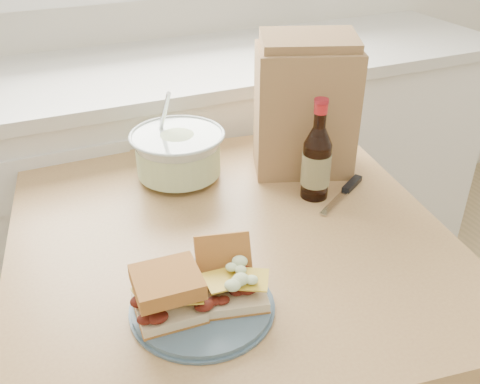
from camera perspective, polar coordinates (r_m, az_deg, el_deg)
name	(u,v)px	position (r m, az deg, el deg)	size (l,w,h in m)	color
cabinet_run	(178,184)	(2.04, -6.67, 0.91)	(2.50, 0.64, 0.94)	white
dining_table	(230,273)	(1.27, -1.05, -8.62)	(1.08, 1.08, 0.80)	tan
plate	(202,305)	(1.00, -4.05, -11.94)	(0.26, 0.26, 0.02)	#496276
sandwich_left	(168,294)	(0.96, -7.69, -10.68)	(0.12, 0.11, 0.08)	beige
sandwich_right	(231,277)	(1.00, -0.99, -9.10)	(0.13, 0.17, 0.09)	beige
coleslaw_bowl	(178,156)	(1.39, -6.59, 3.84)	(0.24, 0.24, 0.24)	silver
beer_bottle	(316,161)	(1.29, 8.16, 3.24)	(0.07, 0.07, 0.25)	black
knife	(348,189)	(1.37, 11.42, 0.37)	(0.19, 0.13, 0.01)	silver
paper_bag	(305,111)	(1.40, 6.93, 8.59)	(0.25, 0.16, 0.33)	#9E7C4C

